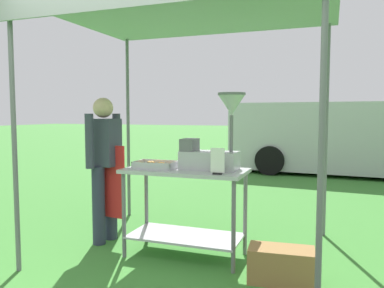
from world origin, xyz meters
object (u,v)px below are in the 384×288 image
Objects in this scene: stall_canopy at (188,16)px; donut_cart at (185,195)px; donut_fryer at (214,142)px; menu_sign at (218,163)px; van_silver at (350,137)px; vendor at (105,162)px; donut_tray at (156,166)px; supply_crate at (281,265)px.

stall_canopy is 1.78m from donut_cart.
stall_canopy is at bearing 172.48° from donut_fryer.
stall_canopy is 1.50m from menu_sign.
donut_fryer is 6.40m from van_silver.
van_silver reaches higher than vendor.
supply_crate is (1.29, -0.23, -0.76)m from donut_tray.
vendor reaches higher than menu_sign.
donut_tray is (-0.30, -0.06, 0.29)m from donut_cart.
vendor is 0.29× the size of van_silver.
supply_crate is 6.65m from van_silver.
vendor is (-1.39, 0.31, -0.08)m from menu_sign.
vendor is (-0.70, 0.16, -0.01)m from donut_tray.
donut_tray is 0.71m from menu_sign.
donut_cart is 0.76× the size of vendor.
donut_cart is 6.53m from van_silver.
donut_fryer reaches higher than supply_crate.
menu_sign is at bearing -67.71° from donut_fryer.
donut_cart is at bearing 163.53° from supply_crate.
donut_fryer is at bearing -1.64° from vendor.
supply_crate is at bearing -96.96° from van_silver.
menu_sign is (0.40, -0.31, -1.41)m from stall_canopy.
donut_cart is (-0.00, -0.10, -1.77)m from stall_canopy.
stall_canopy is at bearing 0.06° from vendor.
donut_tray is 0.72m from vendor.
donut_fryer reaches higher than donut_cart.
donut_fryer is at bearing 153.32° from supply_crate.
stall_canopy reaches higher than van_silver.
stall_canopy is 2.49m from supply_crate.
donut_cart is 2.13× the size of supply_crate.
donut_fryer reaches higher than vendor.
stall_canopy is 3.73× the size of donut_fryer.
menu_sign is 0.15× the size of vendor.
vendor is at bearing 174.40° from donut_cart.
donut_cart reaches higher than supply_crate.
donut_fryer is at bearing 11.49° from donut_tray.
supply_crate is at bearing -10.36° from donut_tray.
vendor is at bearing 167.60° from menu_sign.
donut_tray is 6.66m from van_silver.
donut_cart is 5.07× the size of menu_sign.
supply_crate is 0.10× the size of van_silver.
donut_tray is at bearing -108.24° from van_silver.
donut_tray is at bearing -169.04° from donut_cart.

